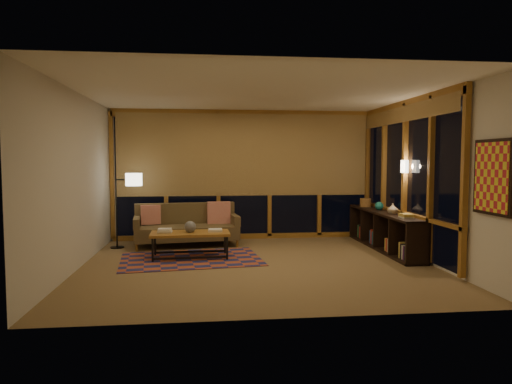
{
  "coord_description": "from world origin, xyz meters",
  "views": [
    {
      "loc": [
        -0.8,
        -7.11,
        1.66
      ],
      "look_at": [
        -0.0,
        0.13,
        1.15
      ],
      "focal_mm": 32.0,
      "sensor_mm": 36.0,
      "label": 1
    }
  ],
  "objects": [
    {
      "name": "floor",
      "position": [
        0.0,
        0.0,
        0.0
      ],
      "size": [
        5.5,
        5.0,
        0.01
      ],
      "primitive_type": "cube",
      "color": "olive",
      "rests_on": "ground"
    },
    {
      "name": "ceiling",
      "position": [
        0.0,
        0.0,
        2.7
      ],
      "size": [
        5.5,
        5.0,
        0.01
      ],
      "primitive_type": "cube",
      "color": "#F2EBCE",
      "rests_on": "walls"
    },
    {
      "name": "walls",
      "position": [
        0.0,
        0.0,
        1.35
      ],
      "size": [
        5.51,
        5.01,
        2.7
      ],
      "color": "beige",
      "rests_on": "floor"
    },
    {
      "name": "window_wall_back",
      "position": [
        0.0,
        2.43,
        1.35
      ],
      "size": [
        5.3,
        0.16,
        2.6
      ],
      "primitive_type": null,
      "color": "olive",
      "rests_on": "walls"
    },
    {
      "name": "window_wall_right",
      "position": [
        2.68,
        0.6,
        1.35
      ],
      "size": [
        0.16,
        3.7,
        2.6
      ],
      "primitive_type": null,
      "color": "olive",
      "rests_on": "walls"
    },
    {
      "name": "wall_art",
      "position": [
        2.71,
        -1.85,
        1.45
      ],
      "size": [
        0.06,
        0.74,
        0.94
      ],
      "primitive_type": null,
      "color": "red",
      "rests_on": "walls"
    },
    {
      "name": "wall_sconce",
      "position": [
        2.62,
        0.45,
        1.55
      ],
      "size": [
        0.12,
        0.18,
        0.22
      ],
      "primitive_type": null,
      "color": "white",
      "rests_on": "walls"
    },
    {
      "name": "sofa",
      "position": [
        -1.17,
        1.71,
        0.4
      ],
      "size": [
        2.03,
        1.01,
        0.8
      ],
      "primitive_type": null,
      "rotation": [
        0.0,
        0.0,
        0.12
      ],
      "color": "brown",
      "rests_on": "floor"
    },
    {
      "name": "pillow_left",
      "position": [
        -1.87,
        1.84,
        0.59
      ],
      "size": [
        0.39,
        0.2,
        0.38
      ],
      "primitive_type": null,
      "rotation": [
        0.0,
        0.0,
        0.21
      ],
      "color": "#B31B10",
      "rests_on": "sofa"
    },
    {
      "name": "pillow_right",
      "position": [
        -0.55,
        1.95,
        0.63
      ],
      "size": [
        0.46,
        0.18,
        0.45
      ],
      "primitive_type": null,
      "rotation": [
        0.0,
        0.0,
        0.07
      ],
      "color": "#B31B10",
      "rests_on": "sofa"
    },
    {
      "name": "area_rug",
      "position": [
        -1.06,
        0.5,
        0.01
      ],
      "size": [
        2.45,
        1.78,
        0.01
      ],
      "primitive_type": "cube",
      "rotation": [
        0.0,
        0.0,
        0.12
      ],
      "color": "#A64828",
      "rests_on": "floor"
    },
    {
      "name": "coffee_table",
      "position": [
        -1.07,
        0.61,
        0.22
      ],
      "size": [
        1.34,
        0.64,
        0.44
      ],
      "primitive_type": null,
      "rotation": [
        0.0,
        0.0,
        0.03
      ],
      "color": "olive",
      "rests_on": "floor"
    },
    {
      "name": "book_stack_a",
      "position": [
        -1.5,
        0.63,
        0.48
      ],
      "size": [
        0.24,
        0.2,
        0.07
      ],
      "primitive_type": null,
      "rotation": [
        0.0,
        0.0,
        -0.02
      ],
      "color": "white",
      "rests_on": "coffee_table"
    },
    {
      "name": "book_stack_b",
      "position": [
        -0.65,
        0.66,
        0.46
      ],
      "size": [
        0.25,
        0.2,
        0.05
      ],
      "primitive_type": null,
      "rotation": [
        0.0,
        0.0,
        -0.01
      ],
      "color": "white",
      "rests_on": "coffee_table"
    },
    {
      "name": "ceramic_pot",
      "position": [
        -1.07,
        0.6,
        0.54
      ],
      "size": [
        0.2,
        0.2,
        0.2
      ],
      "primitive_type": "sphere",
      "rotation": [
        0.0,
        0.0,
        0.01
      ],
      "color": "#29292E",
      "rests_on": "coffee_table"
    },
    {
      "name": "floor_lamp",
      "position": [
        -2.48,
        1.68,
        0.71
      ],
      "size": [
        0.51,
        0.37,
        1.42
      ],
      "primitive_type": null,
      "rotation": [
        0.0,
        0.0,
        0.14
      ],
      "color": "black",
      "rests_on": "floor"
    },
    {
      "name": "bookshelf",
      "position": [
        2.49,
        1.0,
        0.35
      ],
      "size": [
        0.4,
        2.81,
        0.7
      ],
      "primitive_type": null,
      "color": "black",
      "rests_on": "floor"
    },
    {
      "name": "basket",
      "position": [
        2.47,
        1.94,
        0.79
      ],
      "size": [
        0.24,
        0.24,
        0.17
      ],
      "primitive_type": "cylinder",
      "rotation": [
        0.0,
        0.0,
        -0.06
      ],
      "color": "brown",
      "rests_on": "bookshelf"
    },
    {
      "name": "teal_bowl",
      "position": [
        2.49,
        1.24,
        0.78
      ],
      "size": [
        0.19,
        0.19,
        0.16
      ],
      "primitive_type": "sphere",
      "rotation": [
        0.0,
        0.0,
        0.22
      ],
      "color": "#16645A",
      "rests_on": "bookshelf"
    },
    {
      "name": "vase",
      "position": [
        2.49,
        0.61,
        0.8
      ],
      "size": [
        0.18,
        0.18,
        0.19
      ],
      "primitive_type": "imported",
      "rotation": [
        0.0,
        0.0,
        -0.01
      ],
      "color": "tan",
      "rests_on": "bookshelf"
    },
    {
      "name": "shelf_book_stack",
      "position": [
        2.49,
        0.06,
        0.74
      ],
      "size": [
        0.17,
        0.23,
        0.07
      ],
      "primitive_type": null,
      "rotation": [
        0.0,
        0.0,
        0.03
      ],
      "color": "white",
      "rests_on": "bookshelf"
    }
  ]
}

